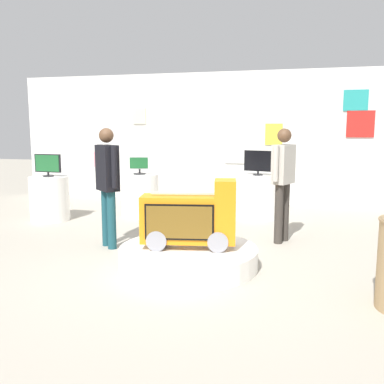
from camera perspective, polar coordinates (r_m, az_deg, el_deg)
The scene contains 12 objects.
ground_plane at distance 5.21m, azimuth -2.62°, elevation -9.97°, with size 30.00×30.00×0.00m, color #A8A091.
back_wall_display at distance 9.49m, azimuth 5.81°, elevation 7.25°, with size 10.28×0.13×2.88m.
main_display_pedestal at distance 5.15m, azimuth -0.50°, elevation -8.76°, with size 1.67×1.67×0.24m, color white.
novelty_firetruck_tv at distance 5.02m, azimuth -0.27°, elevation -3.82°, with size 1.16×0.58×0.82m.
display_pedestal_left_rear at distance 8.09m, azimuth -7.01°, elevation -0.41°, with size 0.71×0.71×0.80m, color white.
tv_on_left_rear at distance 8.02m, azimuth -7.10°, elevation 3.59°, with size 0.37×0.23×0.33m.
display_pedestal_center_rear at distance 7.97m, azimuth 8.81°, elevation -0.59°, with size 0.81×0.81×0.80m, color white.
tv_on_center_rear at distance 7.89m, azimuth 8.92°, elevation 4.03°, with size 0.53×0.19×0.45m.
display_pedestal_right_rear at distance 8.08m, azimuth -18.65°, elevation -0.81°, with size 0.70×0.70×0.80m, color white.
tv_on_right_rear at distance 8.00m, azimuth -18.88°, elevation 3.55°, with size 0.53×0.19×0.40m.
shopper_browsing_near_truck at distance 5.93m, azimuth -11.31°, elevation 1.77°, with size 0.44×0.40×1.66m.
shopper_browsing_rear at distance 6.23m, azimuth 12.18°, elevation 2.08°, with size 0.34×0.52×1.66m.
Camera 1 is at (1.46, -4.72, 1.66)m, focal length 39.56 mm.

